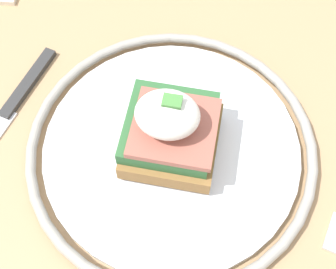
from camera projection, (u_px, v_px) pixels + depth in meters
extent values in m
plane|color=#9E9993|center=(187.00, 267.00, 1.13)|extent=(6.00, 6.00, 0.00)
cube|color=tan|center=(210.00, 114.00, 0.50)|extent=(1.02, 0.71, 0.03)
cylinder|color=tan|center=(8.00, 52.00, 1.00)|extent=(0.06, 0.06, 0.71)
cylinder|color=silver|center=(168.00, 149.00, 0.45)|extent=(0.25, 0.25, 0.01)
torus|color=gray|center=(168.00, 147.00, 0.45)|extent=(0.28, 0.28, 0.01)
cube|color=olive|center=(168.00, 140.00, 0.44)|extent=(0.08, 0.09, 0.02)
cube|color=#2D6033|center=(166.00, 127.00, 0.42)|extent=(0.08, 0.08, 0.02)
cube|color=#9E5647|center=(171.00, 127.00, 0.41)|extent=(0.07, 0.07, 0.01)
ellipsoid|color=white|center=(163.00, 114.00, 0.39)|extent=(0.06, 0.05, 0.03)
cube|color=#47843D|center=(168.00, 100.00, 0.38)|extent=(0.02, 0.01, 0.00)
cube|color=silver|center=(336.00, 234.00, 0.42)|extent=(0.03, 0.04, 0.00)
cube|color=#2D2D2D|center=(25.00, 82.00, 0.49)|extent=(0.03, 0.09, 0.01)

